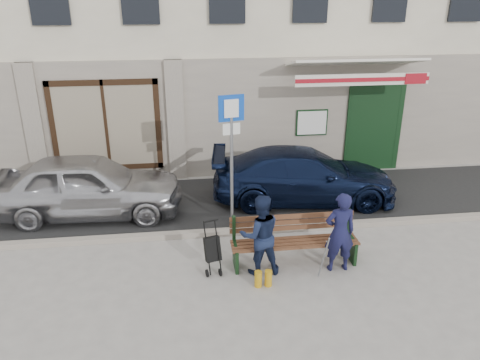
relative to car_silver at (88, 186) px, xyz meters
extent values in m
plane|color=#9E9991|center=(3.43, -2.88, -0.72)|extent=(80.00, 80.00, 0.00)
cube|color=#282828|center=(3.43, 0.22, -0.71)|extent=(60.00, 3.20, 0.01)
cube|color=#9E9384|center=(3.43, -1.38, -0.66)|extent=(60.00, 0.18, 0.12)
cube|color=#9E9384|center=(3.43, 2.08, 0.88)|extent=(20.00, 0.12, 3.20)
cube|color=maroon|center=(0.23, 2.14, 0.83)|extent=(2.50, 0.12, 2.00)
cube|color=black|center=(7.53, 2.00, 0.58)|extent=(1.60, 0.10, 2.60)
cube|color=black|center=(7.53, 2.47, 0.48)|extent=(1.25, 0.90, 2.40)
cube|color=white|center=(5.73, 1.97, 0.73)|extent=(0.80, 0.03, 0.65)
cube|color=white|center=(6.63, 1.75, 2.36)|extent=(3.40, 1.72, 0.42)
cube|color=white|center=(6.63, 0.89, 2.08)|extent=(3.40, 0.05, 0.28)
cube|color=maroon|center=(6.63, 0.86, 2.08)|extent=(3.40, 0.02, 0.10)
imported|color=#B3B3B8|center=(0.00, 0.00, 0.00)|extent=(4.28, 1.88, 1.43)
imported|color=black|center=(5.08, 0.15, -0.07)|extent=(4.63, 2.31, 1.29)
cylinder|color=gray|center=(3.18, -0.98, 0.69)|extent=(0.07, 0.07, 2.81)
cube|color=#0C41B4|center=(3.18, -0.98, 1.93)|extent=(0.53, 0.14, 0.54)
cube|color=white|center=(3.18, -1.01, 1.93)|extent=(0.30, 0.08, 0.37)
cube|color=white|center=(3.18, -0.98, 1.50)|extent=(0.37, 0.10, 0.24)
cube|color=brown|center=(4.17, -2.67, -0.27)|extent=(2.40, 0.50, 0.04)
cube|color=brown|center=(4.17, -2.39, 0.02)|extent=(2.40, 0.10, 0.36)
cube|color=#163218|center=(3.05, -2.67, -0.49)|extent=(0.06, 0.50, 0.45)
cube|color=#163218|center=(5.29, -2.67, -0.49)|extent=(0.06, 0.50, 0.45)
cube|color=white|center=(4.92, -2.77, -0.24)|extent=(0.34, 0.25, 0.11)
cylinder|color=gray|center=(4.52, -3.34, -0.22)|extent=(0.07, 0.34, 0.96)
cylinder|color=#B98713|center=(3.37, -3.32, -0.57)|extent=(0.13, 0.13, 0.30)
cylinder|color=#B98713|center=(3.55, -3.32, -0.57)|extent=(0.13, 0.13, 0.30)
imported|color=#141639|center=(4.92, -2.95, 0.06)|extent=(0.57, 0.37, 1.55)
imported|color=#141D38|center=(3.47, -2.86, 0.06)|extent=(0.79, 0.63, 1.54)
cylinder|color=black|center=(2.50, -2.90, -0.65)|extent=(0.07, 0.14, 0.14)
cylinder|color=black|center=(2.74, -2.90, -0.65)|extent=(0.07, 0.14, 0.14)
cube|color=black|center=(2.62, -2.70, -0.26)|extent=(0.34, 0.32, 0.47)
cylinder|color=black|center=(2.62, -2.58, 0.25)|extent=(0.26, 0.09, 0.02)
camera|label=1|loc=(2.17, -10.13, 4.14)|focal=35.00mm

